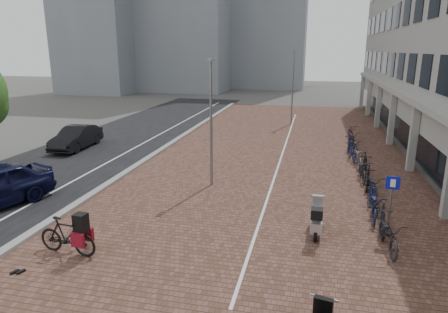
% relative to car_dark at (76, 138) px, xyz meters
% --- Properties ---
extents(ground, '(140.00, 140.00, 0.00)m').
position_rel_car_dark_xyz_m(ground, '(10.48, -10.53, -0.70)').
color(ground, '#474442').
rests_on(ground, ground).
extents(plaza_brick, '(14.50, 42.00, 0.04)m').
position_rel_car_dark_xyz_m(plaza_brick, '(12.48, 1.47, -0.69)').
color(plaza_brick, brown).
rests_on(plaza_brick, ground).
extents(street_asphalt, '(8.00, 50.00, 0.03)m').
position_rel_car_dark_xyz_m(street_asphalt, '(1.48, 1.47, -0.70)').
color(street_asphalt, black).
rests_on(street_asphalt, ground).
extents(curb, '(0.35, 42.00, 0.14)m').
position_rel_car_dark_xyz_m(curb, '(5.38, 1.47, -0.63)').
color(curb, gray).
rests_on(curb, ground).
extents(lane_line, '(0.12, 44.00, 0.00)m').
position_rel_car_dark_xyz_m(lane_line, '(3.48, 1.47, -0.68)').
color(lane_line, white).
rests_on(lane_line, street_asphalt).
extents(parking_line, '(0.10, 30.00, 0.00)m').
position_rel_car_dark_xyz_m(parking_line, '(12.68, 1.47, -0.67)').
color(parking_line, white).
rests_on(parking_line, plaza_brick).
extents(car_dark, '(1.69, 4.33, 1.41)m').
position_rel_car_dark_xyz_m(car_dark, '(0.00, 0.00, 0.00)').
color(car_dark, black).
rests_on(car_dark, ground).
extents(hero_bike, '(2.00, 0.73, 1.39)m').
position_rel_car_dark_xyz_m(hero_bike, '(7.33, -11.95, -0.09)').
color(hero_bike, black).
rests_on(hero_bike, ground).
extents(shoes, '(0.40, 0.37, 0.08)m').
position_rel_car_dark_xyz_m(shoes, '(6.60, -13.27, -0.66)').
color(shoes, black).
rests_on(shoes, ground).
extents(scooter_front, '(0.58, 1.73, 1.18)m').
position_rel_car_dark_xyz_m(scooter_front, '(14.64, -8.88, -0.11)').
color(scooter_front, '#B8B7BD').
rests_on(scooter_front, ground).
extents(parking_sign, '(0.43, 0.10, 2.07)m').
position_rel_car_dark_xyz_m(parking_sign, '(16.96, -8.47, 0.65)').
color(parking_sign, slate).
rests_on(parking_sign, ground).
extents(lamp_near, '(0.12, 0.12, 5.58)m').
position_rel_car_dark_xyz_m(lamp_near, '(9.97, -4.85, 2.09)').
color(lamp_near, gray).
rests_on(lamp_near, ground).
extents(lamp_far, '(0.12, 0.12, 5.91)m').
position_rel_car_dark_xyz_m(lamp_far, '(12.56, 11.47, 2.25)').
color(lamp_far, gray).
rests_on(lamp_far, ground).
extents(bike_row, '(1.12, 18.11, 1.05)m').
position_rel_car_dark_xyz_m(bike_row, '(16.81, -1.48, -0.18)').
color(bike_row, black).
rests_on(bike_row, ground).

